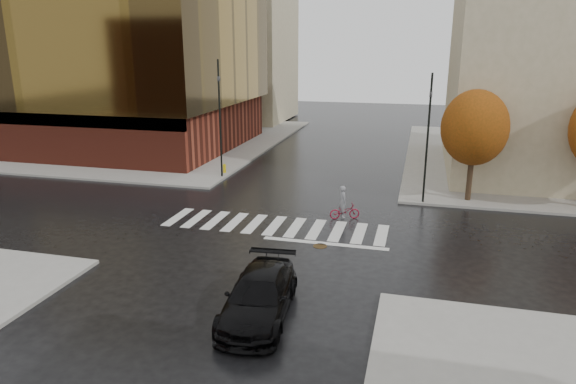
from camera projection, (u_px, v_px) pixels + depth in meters
name	position (u px, v px, depth m)	size (l,w,h in m)	color
ground	(272.00, 229.00, 26.20)	(120.00, 120.00, 0.00)	black
sidewalk_nw	(128.00, 139.00, 50.79)	(30.00, 30.00, 0.15)	gray
crosswalk	(275.00, 225.00, 26.66)	(12.00, 3.00, 0.01)	silver
office_glass	(92.00, 53.00, 45.96)	(27.00, 19.00, 16.00)	maroon
building_nw_far	(230.00, 35.00, 61.66)	(14.00, 12.00, 20.00)	tan
tree_ne_a	(475.00, 128.00, 29.41)	(3.80, 3.80, 6.50)	black
sedan	(259.00, 296.00, 17.60)	(2.13, 5.24, 1.52)	black
cyclist	(344.00, 208.00, 27.54)	(1.71, 1.12, 1.84)	maroon
traffic_light_nw	(220.00, 110.00, 34.77)	(0.25, 0.23, 7.97)	black
traffic_light_ne	(428.00, 130.00, 29.03)	(0.18, 0.21, 7.42)	black
fire_hydrant	(224.00, 168.00, 36.93)	(0.23, 0.23, 0.65)	gold
manhole	(320.00, 246.00, 23.94)	(0.66, 0.66, 0.01)	#49351A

